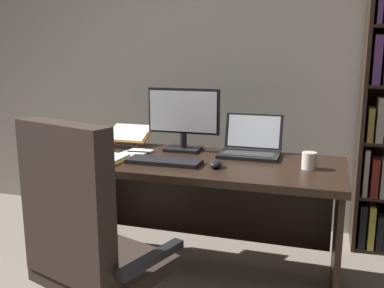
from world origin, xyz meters
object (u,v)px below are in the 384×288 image
object	(u,v)px
reading_stand_with_book	(128,135)
monitor	(183,120)
desk	(191,189)
coffee_mug	(309,161)
notepad	(135,153)
pen	(138,152)
keyboard	(164,161)
laptop	(251,147)
open_binder	(90,158)
computer_mouse	(216,164)
office_chair	(90,260)

from	to	relation	value
reading_stand_with_book	monitor	bearing A→B (deg)	-8.67
desk	coffee_mug	xyz separation A→B (m)	(0.69, -0.07, 0.25)
notepad	pen	distance (m)	0.02
keyboard	laptop	bearing A→B (deg)	39.20
notepad	coffee_mug	distance (m)	1.04
keyboard	open_binder	size ratio (longest dim) A/B	0.98
monitor	desk	bearing A→B (deg)	-56.36
computer_mouse	notepad	bearing A→B (deg)	162.81
desk	open_binder	bearing A→B (deg)	-155.28
open_binder	monitor	bearing A→B (deg)	44.55
office_chair	pen	bearing A→B (deg)	117.41
laptop	coffee_mug	world-z (taller)	laptop
laptop	computer_mouse	distance (m)	0.37
office_chair	computer_mouse	distance (m)	0.83
keyboard	pen	bearing A→B (deg)	143.93
desk	notepad	distance (m)	0.41
reading_stand_with_book	notepad	distance (m)	0.29
monitor	reading_stand_with_book	size ratio (longest dim) A/B	1.57
laptop	keyboard	bearing A→B (deg)	-140.80
pen	office_chair	bearing A→B (deg)	-80.76
notepad	coffee_mug	size ratio (longest dim) A/B	2.30
office_chair	reading_stand_with_book	xyz separation A→B (m)	(-0.32, 1.07, 0.34)
keyboard	computer_mouse	bearing A→B (deg)	0.00
desk	laptop	xyz separation A→B (m)	(0.33, 0.15, 0.25)
office_chair	notepad	world-z (taller)	office_chair
computer_mouse	coffee_mug	xyz separation A→B (m)	(0.48, 0.13, 0.03)
office_chair	laptop	bearing A→B (deg)	80.63
keyboard	coffee_mug	distance (m)	0.79
open_binder	pen	distance (m)	0.30
keyboard	notepad	xyz separation A→B (m)	(-0.26, 0.17, -0.01)
office_chair	notepad	size ratio (longest dim) A/B	5.19
laptop	keyboard	size ratio (longest dim) A/B	0.85
office_chair	computer_mouse	size ratio (longest dim) A/B	10.47
monitor	coffee_mug	size ratio (longest dim) A/B	5.10
reading_stand_with_book	coffee_mug	bearing A→B (deg)	-13.29
open_binder	pen	xyz separation A→B (m)	(0.21, 0.22, 0.00)
computer_mouse	notepad	xyz separation A→B (m)	(-0.56, 0.17, -0.02)
desk	coffee_mug	distance (m)	0.73
desk	keyboard	size ratio (longest dim) A/B	4.24
office_chair	monitor	bearing A→B (deg)	102.50
open_binder	notepad	bearing A→B (deg)	52.66
laptop	monitor	bearing A→B (deg)	-179.51
pen	coffee_mug	size ratio (longest dim) A/B	1.54
office_chair	reading_stand_with_book	distance (m)	1.17
reading_stand_with_book	pen	distance (m)	0.30
coffee_mug	keyboard	bearing A→B (deg)	-170.88
keyboard	notepad	world-z (taller)	keyboard
desk	pen	size ratio (longest dim) A/B	12.72
computer_mouse	notepad	size ratio (longest dim) A/B	0.50
office_chair	open_binder	world-z (taller)	office_chair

